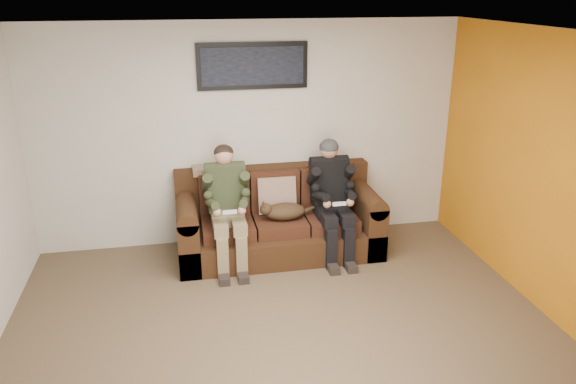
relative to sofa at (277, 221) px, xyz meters
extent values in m
plane|color=brown|center=(-0.24, -1.83, -0.36)|extent=(5.00, 5.00, 0.00)
plane|color=silver|center=(-0.24, -1.83, 2.24)|extent=(5.00, 5.00, 0.00)
plane|color=beige|center=(-0.24, 0.42, 0.94)|extent=(5.00, 0.00, 5.00)
plane|color=beige|center=(2.26, -1.83, 0.94)|extent=(0.00, 4.50, 4.50)
plane|color=#C37313|center=(2.25, -1.83, 0.94)|extent=(0.00, 4.50, 4.50)
cube|color=#382010|center=(0.00, -0.08, -0.20)|extent=(2.30, 0.99, 0.31)
cube|color=#382010|center=(0.00, 0.31, 0.27)|extent=(2.30, 0.21, 0.63)
cube|color=#382010|center=(-1.04, -0.08, -0.04)|extent=(0.23, 0.99, 0.63)
cube|color=#382010|center=(1.04, -0.08, -0.04)|extent=(0.23, 0.99, 0.63)
cylinder|color=#382010|center=(-1.04, -0.08, 0.27)|extent=(0.23, 0.99, 0.23)
cylinder|color=#382010|center=(1.04, -0.08, 0.27)|extent=(0.23, 0.99, 0.23)
cube|color=#3F2013|center=(-0.59, -0.13, 0.03)|extent=(0.57, 0.63, 0.15)
cube|color=#3F2013|center=(-0.59, 0.16, 0.33)|extent=(0.57, 0.15, 0.46)
cube|color=#3F2013|center=(0.00, -0.13, 0.03)|extent=(0.57, 0.63, 0.15)
cube|color=#3F2013|center=(0.00, 0.16, 0.33)|extent=(0.57, 0.15, 0.46)
cube|color=#3F2013|center=(0.59, -0.13, 0.03)|extent=(0.57, 0.63, 0.15)
cube|color=#3F2013|center=(0.59, 0.16, 0.33)|extent=(0.57, 0.15, 0.46)
cube|color=#977563|center=(0.00, 0.04, 0.31)|extent=(0.44, 0.21, 0.44)
cube|color=tan|center=(-0.70, 0.29, 0.59)|extent=(0.47, 0.23, 0.08)
cube|color=#897855|center=(-0.59, -0.17, 0.17)|extent=(0.36, 0.30, 0.14)
cube|color=#2F3821|center=(-0.59, -0.07, 0.47)|extent=(0.40, 0.30, 0.53)
cylinder|color=#2F3821|center=(-0.59, -0.05, 0.68)|extent=(0.44, 0.18, 0.18)
sphere|color=tan|center=(-0.59, -0.03, 0.84)|extent=(0.21, 0.21, 0.21)
cube|color=#897855|center=(-0.69, -0.37, 0.16)|extent=(0.15, 0.42, 0.13)
cube|color=#897855|center=(-0.49, -0.37, 0.16)|extent=(0.15, 0.42, 0.13)
cube|color=#897855|center=(-0.69, -0.57, -0.13)|extent=(0.12, 0.13, 0.46)
cube|color=#897855|center=(-0.49, -0.57, -0.13)|extent=(0.12, 0.13, 0.46)
cube|color=black|center=(-0.69, -0.65, -0.32)|extent=(0.11, 0.26, 0.08)
cube|color=black|center=(-0.49, -0.65, -0.32)|extent=(0.11, 0.26, 0.08)
cylinder|color=#2F3821|center=(-0.79, -0.14, 0.57)|extent=(0.11, 0.30, 0.28)
cylinder|color=#2F3821|center=(-0.39, -0.14, 0.57)|extent=(0.11, 0.30, 0.28)
cylinder|color=#2F3821|center=(-0.76, -0.36, 0.41)|extent=(0.14, 0.32, 0.15)
cylinder|color=#2F3821|center=(-0.42, -0.36, 0.41)|extent=(0.14, 0.32, 0.15)
sphere|color=tan|center=(-0.72, -0.48, 0.36)|extent=(0.09, 0.09, 0.09)
sphere|color=tan|center=(-0.46, -0.48, 0.36)|extent=(0.09, 0.09, 0.09)
cube|color=white|center=(-0.59, -0.50, 0.36)|extent=(0.15, 0.04, 0.03)
ellipsoid|color=black|center=(-0.59, -0.01, 0.87)|extent=(0.22, 0.22, 0.17)
cube|color=black|center=(0.59, -0.17, 0.17)|extent=(0.36, 0.30, 0.14)
cube|color=black|center=(0.59, -0.07, 0.47)|extent=(0.40, 0.30, 0.53)
cylinder|color=black|center=(0.59, -0.05, 0.68)|extent=(0.44, 0.18, 0.18)
sphere|color=#A7755D|center=(0.59, -0.03, 0.84)|extent=(0.21, 0.21, 0.21)
cube|color=black|center=(0.49, -0.37, 0.16)|extent=(0.15, 0.42, 0.13)
cube|color=black|center=(0.69, -0.37, 0.16)|extent=(0.15, 0.42, 0.13)
cube|color=black|center=(0.49, -0.57, -0.13)|extent=(0.12, 0.13, 0.46)
cube|color=black|center=(0.69, -0.57, -0.13)|extent=(0.12, 0.13, 0.46)
cube|color=black|center=(0.49, -0.65, -0.32)|extent=(0.11, 0.26, 0.08)
cube|color=black|center=(0.69, -0.65, -0.32)|extent=(0.11, 0.26, 0.08)
cylinder|color=black|center=(0.39, -0.14, 0.57)|extent=(0.11, 0.30, 0.28)
cylinder|color=black|center=(0.79, -0.14, 0.57)|extent=(0.11, 0.30, 0.28)
cylinder|color=black|center=(0.42, -0.36, 0.41)|extent=(0.14, 0.32, 0.15)
cylinder|color=black|center=(0.76, -0.36, 0.41)|extent=(0.14, 0.32, 0.15)
sphere|color=#A7755D|center=(0.46, -0.48, 0.36)|extent=(0.09, 0.09, 0.09)
sphere|color=#A7755D|center=(0.72, -0.48, 0.36)|extent=(0.09, 0.09, 0.09)
cube|color=white|center=(0.59, -0.50, 0.36)|extent=(0.15, 0.04, 0.03)
ellipsoid|color=black|center=(0.59, -0.03, 0.87)|extent=(0.22, 0.22, 0.19)
ellipsoid|color=#4F361F|center=(0.05, -0.20, 0.20)|extent=(0.47, 0.26, 0.19)
sphere|color=#4F361F|center=(-0.17, -0.23, 0.25)|extent=(0.14, 0.14, 0.14)
cone|color=#4F361F|center=(-0.19, -0.26, 0.32)|extent=(0.04, 0.04, 0.04)
cone|color=#4F361F|center=(-0.19, -0.19, 0.32)|extent=(0.04, 0.04, 0.04)
cylinder|color=#4F361F|center=(0.29, -0.15, 0.16)|extent=(0.26, 0.13, 0.08)
cube|color=black|center=(-0.20, 0.39, 1.74)|extent=(1.25, 0.04, 0.52)
cube|color=black|center=(-0.20, 0.36, 1.74)|extent=(1.15, 0.01, 0.42)
camera|label=1|loc=(-1.06, -5.93, 2.59)|focal=35.00mm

